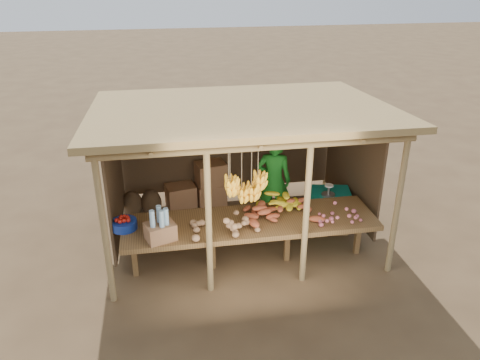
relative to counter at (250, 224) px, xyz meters
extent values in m
plane|color=brown|center=(0.00, 0.95, -0.74)|extent=(60.00, 60.00, 0.00)
cylinder|color=olive|center=(-2.10, -0.55, 0.36)|extent=(0.09, 0.09, 2.20)
cylinder|color=olive|center=(2.10, -0.55, 0.36)|extent=(0.09, 0.09, 2.20)
cylinder|color=olive|center=(-2.10, 2.45, 0.36)|extent=(0.09, 0.09, 2.20)
cylinder|color=olive|center=(2.10, 2.45, 0.36)|extent=(0.09, 0.09, 2.20)
cylinder|color=olive|center=(-0.70, -0.55, 0.36)|extent=(0.09, 0.09, 2.20)
cylinder|color=olive|center=(0.70, -0.55, 0.36)|extent=(0.09, 0.09, 2.20)
cylinder|color=olive|center=(0.00, -0.55, 1.46)|extent=(4.40, 0.09, 0.09)
cylinder|color=olive|center=(0.00, 2.45, 1.46)|extent=(4.40, 0.09, 0.09)
cube|color=#A2814B|center=(0.00, 0.95, 1.55)|extent=(4.70, 3.50, 0.28)
cube|color=#4C3723|center=(0.00, 2.43, 0.47)|extent=(4.20, 0.04, 1.98)
cube|color=#4C3723|center=(-2.08, 1.15, 0.47)|extent=(0.04, 2.40, 1.98)
cube|color=#4C3723|center=(2.08, 1.15, 0.47)|extent=(0.04, 2.40, 1.98)
cube|color=brown|center=(0.00, 0.00, 0.02)|extent=(3.90, 1.05, 0.08)
cube|color=brown|center=(-1.80, 0.00, -0.38)|extent=(0.08, 0.08, 0.72)
cube|color=brown|center=(-0.60, 0.00, -0.38)|extent=(0.08, 0.08, 0.72)
cube|color=brown|center=(0.60, 0.00, -0.38)|extent=(0.08, 0.08, 0.72)
cube|color=brown|center=(1.80, 0.00, -0.38)|extent=(0.08, 0.08, 0.72)
cylinder|color=navy|center=(-1.90, 0.08, 0.13)|extent=(0.38, 0.38, 0.13)
cube|color=#8F6240|center=(-1.37, -0.32, 0.19)|extent=(0.48, 0.43, 0.25)
imported|color=#19741E|center=(0.65, 1.21, 0.12)|extent=(0.71, 0.57, 1.72)
cube|color=brown|center=(1.59, 0.89, -0.42)|extent=(0.80, 0.72, 0.64)
cube|color=#0B8179|center=(1.59, 0.89, -0.06)|extent=(0.89, 0.81, 0.06)
cube|color=#8F6240|center=(-0.37, 2.15, -0.50)|extent=(0.62, 0.53, 0.44)
cube|color=#8F6240|center=(-0.37, 2.15, -0.06)|extent=(0.62, 0.53, 0.44)
cube|color=#8F6240|center=(-0.98, 2.15, -0.50)|extent=(0.62, 0.53, 0.44)
ellipsoid|color=#4C3723|center=(-1.92, 2.05, -0.51)|extent=(0.40, 0.40, 0.54)
ellipsoid|color=#4C3723|center=(-1.55, 2.05, -0.51)|extent=(0.40, 0.40, 0.54)
camera|label=1|loc=(-1.23, -6.15, 3.64)|focal=35.00mm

